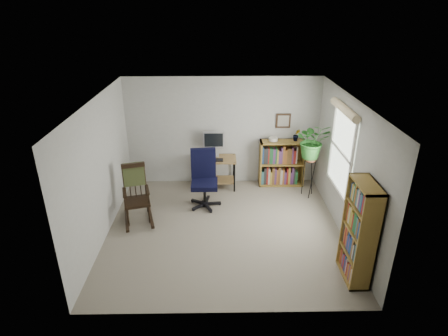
{
  "coord_description": "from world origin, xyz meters",
  "views": [
    {
      "loc": [
        -0.1,
        -5.78,
        3.84
      ],
      "look_at": [
        0.0,
        0.4,
        1.05
      ],
      "focal_mm": 30.0,
      "sensor_mm": 36.0,
      "label": 1
    }
  ],
  "objects_px": {
    "desk": "(214,173)",
    "office_chair": "(204,180)",
    "rocking_chair": "(136,194)",
    "low_bookshelf": "(282,163)",
    "tall_bookshelf": "(359,232)"
  },
  "relations": [
    {
      "from": "desk",
      "to": "low_bookshelf",
      "type": "height_order",
      "value": "low_bookshelf"
    },
    {
      "from": "desk",
      "to": "rocking_chair",
      "type": "height_order",
      "value": "rocking_chair"
    },
    {
      "from": "office_chair",
      "to": "tall_bookshelf",
      "type": "height_order",
      "value": "tall_bookshelf"
    },
    {
      "from": "rocking_chair",
      "to": "tall_bookshelf",
      "type": "bearing_deg",
      "value": -39.3
    },
    {
      "from": "desk",
      "to": "tall_bookshelf",
      "type": "xyz_separation_m",
      "value": [
        2.12,
        -2.99,
        0.44
      ]
    },
    {
      "from": "rocking_chair",
      "to": "tall_bookshelf",
      "type": "distance_m",
      "value": 3.9
    },
    {
      "from": "rocking_chair",
      "to": "low_bookshelf",
      "type": "relative_size",
      "value": 1.08
    },
    {
      "from": "low_bookshelf",
      "to": "tall_bookshelf",
      "type": "bearing_deg",
      "value": -78.84
    },
    {
      "from": "rocking_chair",
      "to": "low_bookshelf",
      "type": "distance_m",
      "value": 3.29
    },
    {
      "from": "office_chair",
      "to": "rocking_chair",
      "type": "distance_m",
      "value": 1.35
    },
    {
      "from": "office_chair",
      "to": "tall_bookshelf",
      "type": "bearing_deg",
      "value": -49.13
    },
    {
      "from": "rocking_chair",
      "to": "tall_bookshelf",
      "type": "xyz_separation_m",
      "value": [
        3.54,
        -1.62,
        0.23
      ]
    },
    {
      "from": "office_chair",
      "to": "tall_bookshelf",
      "type": "distance_m",
      "value": 3.15
    },
    {
      "from": "desk",
      "to": "rocking_chair",
      "type": "xyz_separation_m",
      "value": [
        -1.42,
        -1.37,
        0.21
      ]
    },
    {
      "from": "desk",
      "to": "office_chair",
      "type": "xyz_separation_m",
      "value": [
        -0.18,
        -0.85,
        0.24
      ]
    }
  ]
}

